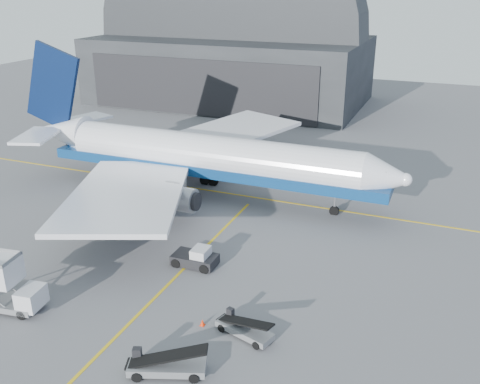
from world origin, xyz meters
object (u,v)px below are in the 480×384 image
at_px(airliner, 197,155).
at_px(pushback_tug, 196,258).
at_px(belt_loader_a, 166,365).
at_px(catering_truck, 0,283).
at_px(belt_loader_b, 244,328).

bearing_deg(airliner, pushback_tug, -64.10).
bearing_deg(airliner, belt_loader_a, -67.37).
relative_size(airliner, catering_truck, 7.48).
bearing_deg(belt_loader_a, catering_truck, 152.99).
relative_size(pushback_tug, belt_loader_b, 0.84).
distance_m(airliner, belt_loader_a, 29.48).
xyz_separation_m(catering_truck, belt_loader_a, (14.39, -1.67, -1.43)).
relative_size(airliner, belt_loader_a, 8.96).
bearing_deg(pushback_tug, belt_loader_b, -45.90).
height_order(catering_truck, belt_loader_b, catering_truck).
relative_size(belt_loader_a, belt_loader_b, 1.14).
xyz_separation_m(airliner, belt_loader_b, (14.24, -21.74, -3.93)).
bearing_deg(belt_loader_a, airliner, 92.22).
xyz_separation_m(airliner, belt_loader_a, (11.25, -26.98, -3.85)).
bearing_deg(pushback_tug, airliner, 115.16).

